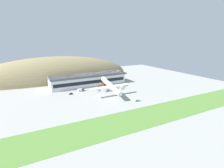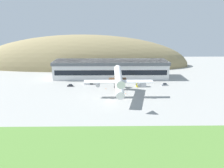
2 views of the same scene
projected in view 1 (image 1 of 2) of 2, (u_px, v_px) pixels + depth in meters
name	position (u px, v px, depth m)	size (l,w,h in m)	color
ground_plane	(109.00, 99.00, 160.88)	(327.94, 327.94, 0.00)	#9E9E99
grass_strip_foreground	(138.00, 118.00, 121.70)	(295.15, 29.67, 0.08)	#568438
hill_backdrop	(56.00, 80.00, 236.93)	(213.85, 60.10, 62.47)	#8E7F56
terminal_building	(88.00, 79.00, 206.40)	(89.40, 22.20, 13.69)	silver
cargo_airplane	(110.00, 86.00, 165.98)	(40.03, 46.07, 13.30)	white
service_car_0	(71.00, 94.00, 173.43)	(4.10, 1.83, 1.58)	#333338
service_car_1	(126.00, 85.00, 204.47)	(4.34, 1.99, 1.66)	#999EA3
fuel_truck	(81.00, 90.00, 183.55)	(6.66, 2.99, 2.82)	#333338
box_truck	(114.00, 87.00, 194.37)	(6.89, 3.06, 3.19)	gold
traffic_cone_0	(111.00, 93.00, 176.31)	(0.52, 0.52, 0.58)	orange
traffic_cone_1	(96.00, 92.00, 179.45)	(0.52, 0.52, 0.58)	orange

